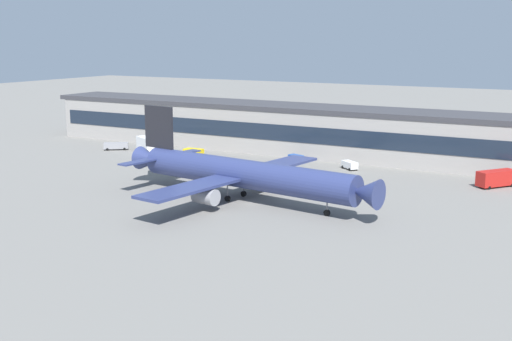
{
  "coord_description": "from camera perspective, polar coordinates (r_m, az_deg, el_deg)",
  "views": [
    {
      "loc": [
        57.54,
        -100.84,
        29.6
      ],
      "look_at": [
        -1.89,
        5.05,
        5.0
      ],
      "focal_mm": 46.31,
      "sensor_mm": 36.0,
      "label": 1
    }
  ],
  "objects": [
    {
      "name": "baggage_tug",
      "position": [
        158.67,
        3.49,
        1.08
      ],
      "size": [
        4.08,
        3.19,
        1.85
      ],
      "color": "#2651A5",
      "rests_on": "ground_plane"
    },
    {
      "name": "ground_plane",
      "position": [
        119.82,
        -0.39,
        -2.85
      ],
      "size": [
        600.0,
        600.0,
        0.0
      ],
      "primitive_type": "plane",
      "color": "slate"
    },
    {
      "name": "catering_truck",
      "position": [
        173.43,
        -9.45,
        2.24
      ],
      "size": [
        7.57,
        5.69,
        4.15
      ],
      "color": "white",
      "rests_on": "ground_plane"
    },
    {
      "name": "airliner",
      "position": [
        121.04,
        -1.27,
        -0.26
      ],
      "size": [
        54.72,
        46.92,
        16.15
      ],
      "color": "navy",
      "rests_on": "ground_plane"
    },
    {
      "name": "fuel_truck",
      "position": [
        140.83,
        20.0,
        -0.6
      ],
      "size": [
        7.26,
        8.41,
        3.35
      ],
      "color": "red",
      "rests_on": "ground_plane"
    },
    {
      "name": "pushback_tractor",
      "position": [
        168.38,
        -5.39,
        1.64
      ],
      "size": [
        4.94,
        2.87,
        1.75
      ],
      "color": "yellow",
      "rests_on": "ground_plane"
    },
    {
      "name": "belt_loader",
      "position": [
        180.16,
        -11.96,
        2.12
      ],
      "size": [
        6.27,
        5.52,
        1.95
      ],
      "color": "gray",
      "rests_on": "ground_plane"
    },
    {
      "name": "terminal_building",
      "position": [
        165.26,
        8.64,
        3.19
      ],
      "size": [
        183.72,
        16.06,
        12.39
      ],
      "color": "#9E9993",
      "rests_on": "ground_plane"
    },
    {
      "name": "follow_me_car",
      "position": [
        151.57,
        8.11,
        0.49
      ],
      "size": [
        4.65,
        4.18,
        1.85
      ],
      "color": "white",
      "rests_on": "ground_plane"
    }
  ]
}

